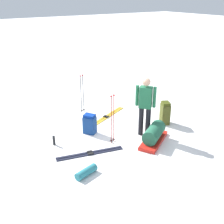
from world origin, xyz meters
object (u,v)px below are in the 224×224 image
object	(u,v)px
ski_poles_planted_far	(113,117)
ski_pair_near	(106,117)
backpack_large_dark	(165,113)
sleeping_mat_rolled	(86,172)
backpack_bright	(90,124)
ski_pair_far	(90,153)
ski_poles_planted_near	(82,92)
skier_standing	(145,104)
thermos_bottle	(54,140)
gear_sled	(154,135)

from	to	relation	value
ski_poles_planted_far	ski_pair_near	bearing A→B (deg)	-116.03
backpack_large_dark	sleeping_mat_rolled	world-z (taller)	backpack_large_dark
backpack_bright	ski_pair_far	bearing A→B (deg)	60.89
ski_pair_far	ski_poles_planted_near	distance (m)	2.83
skier_standing	backpack_bright	size ratio (longest dim) A/B	2.90
ski_pair_far	ski_pair_near	bearing A→B (deg)	-132.68
backpack_large_dark	thermos_bottle	bearing A→B (deg)	-10.80
ski_poles_planted_far	ski_poles_planted_near	bearing A→B (deg)	-97.53
ski_pair_far	backpack_large_dark	bearing A→B (deg)	-174.35
skier_standing	gear_sled	size ratio (longest dim) A/B	1.31
thermos_bottle	ski_pair_near	bearing A→B (deg)	-160.90
ski_pair_far	ski_poles_planted_near	size ratio (longest dim) A/B	1.32
thermos_bottle	backpack_bright	bearing A→B (deg)	-176.48
backpack_large_dark	gear_sled	bearing A→B (deg)	33.55
thermos_bottle	ski_poles_planted_far	bearing A→B (deg)	152.43
ski_poles_planted_far	gear_sled	distance (m)	1.25
backpack_large_dark	gear_sled	distance (m)	1.28
backpack_large_dark	thermos_bottle	world-z (taller)	backpack_large_dark
backpack_large_dark	sleeping_mat_rolled	bearing A→B (deg)	17.07
ski_pair_far	sleeping_mat_rolled	distance (m)	0.91
skier_standing	ski_poles_planted_far	world-z (taller)	skier_standing
backpack_large_dark	sleeping_mat_rolled	size ratio (longest dim) A/B	1.30
ski_pair_far	backpack_bright	distance (m)	1.17
skier_standing	sleeping_mat_rolled	world-z (taller)	skier_standing
ski_pair_near	ski_poles_planted_far	distance (m)	1.79
backpack_bright	gear_sled	bearing A→B (deg)	130.04
ski_pair_near	backpack_large_dark	size ratio (longest dim) A/B	2.62
backpack_bright	gear_sled	distance (m)	1.86
backpack_large_dark	skier_standing	bearing A→B (deg)	13.09
skier_standing	ski_pair_far	distance (m)	2.03
backpack_large_dark	ski_poles_planted_near	bearing A→B (deg)	-52.63
sleeping_mat_rolled	backpack_large_dark	bearing A→B (deg)	-162.93
backpack_large_dark	ski_poles_planted_far	bearing A→B (deg)	2.34
skier_standing	backpack_large_dark	distance (m)	1.21
backpack_large_dark	ski_pair_near	bearing A→B (deg)	-46.99
skier_standing	backpack_bright	distance (m)	1.70
skier_standing	ski_poles_planted_far	distance (m)	1.01
backpack_large_dark	backpack_bright	xyz separation A→B (m)	(2.26, -0.72, -0.06)
ski_pair_far	ski_poles_planted_far	bearing A→B (deg)	-166.42
ski_poles_planted_far	ski_pair_far	bearing A→B (deg)	13.58
ski_poles_planted_far	gear_sled	size ratio (longest dim) A/B	1.06
ski_pair_near	ski_poles_planted_far	world-z (taller)	ski_poles_planted_far
backpack_large_dark	ski_poles_planted_near	world-z (taller)	ski_poles_planted_near
ski_pair_far	thermos_bottle	bearing A→B (deg)	-57.83
backpack_bright	thermos_bottle	xyz separation A→B (m)	(1.14, 0.07, -0.16)
skier_standing	thermos_bottle	world-z (taller)	skier_standing
ski_poles_planted_near	thermos_bottle	size ratio (longest dim) A/B	5.03
ski_pair_near	ski_poles_planted_near	xyz separation A→B (m)	(0.41, -0.84, 0.71)
ski_pair_near	backpack_large_dark	distance (m)	1.92
gear_sled	thermos_bottle	distance (m)	2.70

